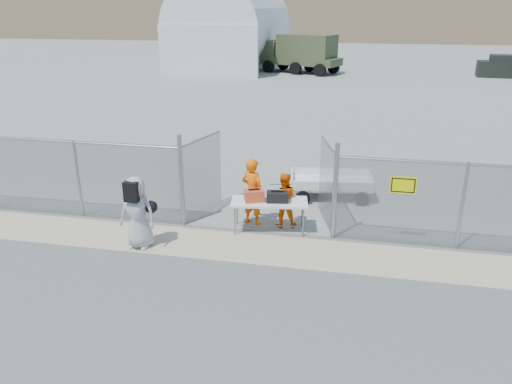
% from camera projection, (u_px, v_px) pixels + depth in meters
% --- Properties ---
extents(ground, '(160.00, 160.00, 0.00)m').
position_uv_depth(ground, '(238.00, 267.00, 11.32)').
color(ground, '#565656').
extents(tarmac_inside, '(160.00, 80.00, 0.01)m').
position_uv_depth(tarmac_inside, '(336.00, 66.00, 49.87)').
color(tarmac_inside, gray).
rests_on(tarmac_inside, ground).
extents(dirt_strip, '(44.00, 1.60, 0.01)m').
position_uv_depth(dirt_strip, '(248.00, 248.00, 12.24)').
color(dirt_strip, tan).
rests_on(dirt_strip, ground).
extents(distant_hills, '(140.00, 6.00, 9.00)m').
position_uv_depth(distant_hills, '(381.00, 13.00, 80.40)').
color(distant_hills, '#7F684F').
rests_on(distant_hills, ground).
extents(chain_link_fence, '(40.00, 0.20, 2.20)m').
position_uv_depth(chain_link_fence, '(256.00, 192.00, 12.78)').
color(chain_link_fence, gray).
rests_on(chain_link_fence, ground).
extents(quonset_hangar, '(9.00, 18.00, 8.00)m').
position_uv_depth(quonset_hangar, '(234.00, 24.00, 48.53)').
color(quonset_hangar, silver).
rests_on(quonset_hangar, ground).
extents(folding_table, '(2.07, 1.12, 0.84)m').
position_uv_depth(folding_table, '(269.00, 216.00, 13.05)').
color(folding_table, silver).
rests_on(folding_table, ground).
extents(orange_bag, '(0.57, 0.49, 0.30)m').
position_uv_depth(orange_bag, '(254.00, 196.00, 12.84)').
color(orange_bag, '#D34928').
rests_on(orange_bag, folding_table).
extents(black_duffel, '(0.60, 0.41, 0.27)m').
position_uv_depth(black_duffel, '(277.00, 197.00, 12.82)').
color(black_duffel, black).
rests_on(black_duffel, folding_table).
extents(security_worker_left, '(0.80, 0.67, 1.85)m').
position_uv_depth(security_worker_left, '(252.00, 192.00, 13.29)').
color(security_worker_left, '#EF5C03').
rests_on(security_worker_left, ground).
extents(security_worker_right, '(0.84, 0.72, 1.50)m').
position_uv_depth(security_worker_right, '(283.00, 200.00, 13.21)').
color(security_worker_right, '#EF5C03').
rests_on(security_worker_right, ground).
extents(visitor, '(0.92, 0.63, 1.82)m').
position_uv_depth(visitor, '(138.00, 213.00, 12.00)').
color(visitor, '#A1A1A1').
rests_on(visitor, ground).
extents(utility_trailer, '(3.36, 2.04, 0.77)m').
position_uv_depth(utility_trailer, '(331.00, 185.00, 15.39)').
color(utility_trailer, silver).
rests_on(utility_trailer, ground).
extents(military_truck, '(7.38, 4.93, 3.30)m').
position_uv_depth(military_truck, '(301.00, 54.00, 43.84)').
color(military_truck, '#3D482A').
rests_on(military_truck, ground).
extents(parked_vehicle_mid, '(4.06, 2.09, 1.77)m').
position_uv_depth(parked_vehicle_mid, '(503.00, 66.00, 41.35)').
color(parked_vehicle_mid, black).
rests_on(parked_vehicle_mid, ground).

